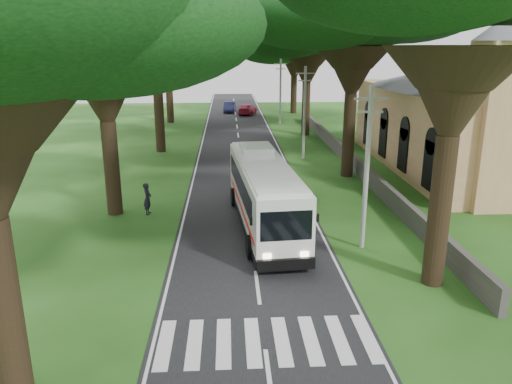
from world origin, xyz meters
name	(u,v)px	position (x,y,z in m)	size (l,w,h in m)	color
ground	(261,312)	(0.00, 0.00, 0.00)	(140.00, 140.00, 0.00)	#224A15
road	(242,162)	(0.00, 25.00, 0.01)	(8.00, 120.00, 0.04)	black
crosswalk	(264,342)	(0.00, -2.00, 0.00)	(8.00, 3.00, 0.01)	silver
property_wall	(348,157)	(9.00, 24.00, 0.60)	(0.35, 50.00, 1.20)	#383533
church	(469,109)	(17.86, 21.55, 4.91)	(14.00, 24.00, 11.60)	tan
pole_near	(367,167)	(5.50, 6.00, 4.18)	(1.60, 0.24, 8.00)	gray
pole_mid	(304,112)	(5.50, 26.00, 4.18)	(1.60, 0.24, 8.00)	gray
pole_far	(280,90)	(5.50, 46.00, 4.18)	(1.60, 0.24, 8.00)	gray
tree_l_mida	(99,18)	(-8.00, 12.00, 11.18)	(13.06, 13.06, 14.12)	black
tree_l_midb	(154,23)	(-7.50, 30.00, 11.57)	(12.73, 12.73, 14.46)	black
tree_l_far	(166,25)	(-8.50, 48.00, 11.98)	(15.09, 15.09, 15.29)	black
tree_r_midb	(308,28)	(7.50, 38.00, 11.40)	(14.18, 14.18, 14.54)	black
tree_r_far	(295,39)	(8.50, 56.00, 10.42)	(15.75, 15.75, 13.82)	black
coach_bus	(264,192)	(0.80, 9.31, 1.98)	(3.70, 12.67, 3.69)	white
distant_car_b	(230,107)	(-0.80, 57.51, 0.77)	(1.56, 4.48, 1.48)	navy
distant_car_c	(247,109)	(1.71, 54.90, 0.76)	(2.05, 5.05, 1.46)	maroon
pedestrian	(148,199)	(-5.99, 11.75, 0.96)	(0.70, 0.46, 1.92)	black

